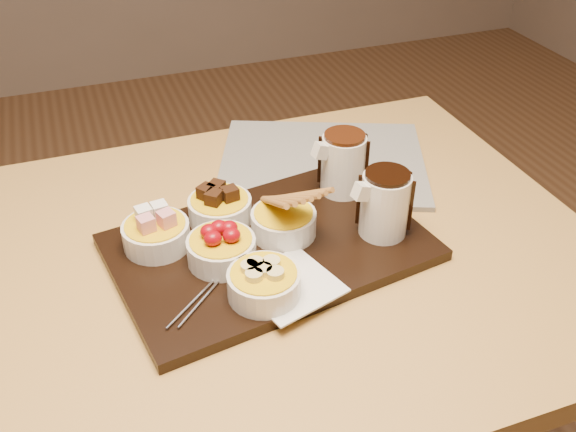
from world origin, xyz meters
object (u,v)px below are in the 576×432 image
object	(u,v)px
serving_board	(269,247)
pitcher_milk_chocolate	(343,164)
newspaper	(322,162)
pitcher_dark_chocolate	(385,205)
dining_table	(215,309)
bowl_strawberries	(222,250)

from	to	relation	value
serving_board	pitcher_milk_chocolate	size ratio (longest dim) A/B	4.58
serving_board	newspaper	distance (m)	0.28
pitcher_dark_chocolate	pitcher_milk_chocolate	bearing A→B (deg)	85.60
dining_table	pitcher_dark_chocolate	bearing A→B (deg)	-9.40
dining_table	newspaper	bearing A→B (deg)	37.61
bowl_strawberries	pitcher_dark_chocolate	bearing A→B (deg)	-3.72
dining_table	pitcher_milk_chocolate	xyz separation A→B (m)	(0.25, 0.09, 0.17)
pitcher_milk_chocolate	newspaper	size ratio (longest dim) A/B	0.27
bowl_strawberries	pitcher_milk_chocolate	bearing A→B (deg)	25.32
dining_table	serving_board	xyz separation A→B (m)	(0.09, -0.01, 0.11)
dining_table	newspaper	size ratio (longest dim) A/B	3.21
pitcher_dark_chocolate	pitcher_milk_chocolate	world-z (taller)	same
pitcher_milk_chocolate	pitcher_dark_chocolate	bearing A→B (deg)	-94.40
newspaper	pitcher_dark_chocolate	bearing A→B (deg)	-68.45
serving_board	pitcher_milk_chocolate	distance (m)	0.20
dining_table	pitcher_milk_chocolate	size ratio (longest dim) A/B	11.95
serving_board	newspaper	world-z (taller)	serving_board
bowl_strawberries	pitcher_milk_chocolate	size ratio (longest dim) A/B	1.00
bowl_strawberries	newspaper	size ratio (longest dim) A/B	0.27
pitcher_dark_chocolate	newspaper	xyz separation A→B (m)	(0.00, 0.25, -0.06)
serving_board	pitcher_dark_chocolate	size ratio (longest dim) A/B	4.58
dining_table	bowl_strawberries	size ratio (longest dim) A/B	12.00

